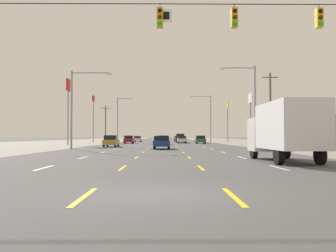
# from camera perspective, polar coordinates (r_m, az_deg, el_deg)

# --- Properties ---
(ground_plane) EXTENTS (572.00, 572.00, 0.00)m
(ground_plane) POSITION_cam_1_polar(r_m,az_deg,el_deg) (74.79, -0.62, -2.75)
(ground_plane) COLOR #4C4C4F
(lot_apron_left) EXTENTS (28.00, 440.00, 0.01)m
(lot_apron_left) POSITION_cam_1_polar(r_m,az_deg,el_deg) (78.82, -18.94, -2.60)
(lot_apron_left) COLOR gray
(lot_apron_left) RESTS_ON ground
(lot_apron_right) EXTENTS (28.00, 440.00, 0.01)m
(lot_apron_right) POSITION_cam_1_polar(r_m,az_deg,el_deg) (78.73, 17.73, -2.61)
(lot_apron_right) COLOR gray
(lot_apron_right) RESTS_ON ground
(lane_markings) EXTENTS (10.64, 227.60, 0.01)m
(lane_markings) POSITION_cam_1_polar(r_m,az_deg,el_deg) (113.28, -0.58, -2.37)
(lane_markings) COLOR white
(lane_markings) RESTS_ON ground
(signal_span_wire) EXTENTS (26.84, 0.52, 8.63)m
(signal_span_wire) POSITION_cam_1_polar(r_m,az_deg,el_deg) (16.88, 1.51, 10.44)
(signal_span_wire) COLOR brown
(signal_span_wire) RESTS_ON ground
(box_truck_far_right_nearest) EXTENTS (2.40, 7.20, 3.23)m
(box_truck_far_right_nearest) POSITION_cam_1_polar(r_m,az_deg,el_deg) (20.68, 18.36, -0.44)
(box_truck_far_right_nearest) COLOR white
(box_truck_far_right_nearest) RESTS_ON ground
(sedan_center_turn_near) EXTENTS (1.80, 4.50, 1.46)m
(sedan_center_turn_near) POSITION_cam_1_polar(r_m,az_deg,el_deg) (38.96, -1.04, -2.64)
(sedan_center_turn_near) COLOR navy
(sedan_center_turn_near) RESTS_ON ground
(hatchback_far_left_mid) EXTENTS (1.72, 3.90, 1.54)m
(hatchback_far_left_mid) POSITION_cam_1_polar(r_m,az_deg,el_deg) (47.08, -9.20, -2.42)
(hatchback_far_left_mid) COLOR #B28C33
(hatchback_far_left_mid) RESTS_ON ground
(hatchback_center_turn_midfar) EXTENTS (1.72, 3.90, 1.54)m
(hatchback_center_turn_midfar) POSITION_cam_1_polar(r_m,az_deg,el_deg) (61.85, -0.83, -2.25)
(hatchback_center_turn_midfar) COLOR #235B2D
(hatchback_center_turn_midfar) RESTS_ON ground
(hatchback_far_right_far) EXTENTS (1.72, 3.90, 1.54)m
(hatchback_far_right_far) POSITION_cam_1_polar(r_m,az_deg,el_deg) (67.10, 5.29, -2.20)
(hatchback_far_right_far) COLOR #235B2D
(hatchback_far_right_far) RESTS_ON ground
(hatchback_far_left_farther) EXTENTS (1.72, 3.90, 1.54)m
(hatchback_far_left_farther) POSITION_cam_1_polar(r_m,az_deg,el_deg) (68.25, -6.35, -2.19)
(hatchback_far_left_farther) COLOR maroon
(hatchback_far_left_farther) RESTS_ON ground
(sedan_inner_right_farthest) EXTENTS (1.80, 4.50, 1.46)m
(sedan_inner_right_farthest) POSITION_cam_1_polar(r_m,az_deg,el_deg) (70.91, 2.27, -2.20)
(sedan_inner_right_farthest) COLOR white
(sedan_inner_right_farthest) RESTS_ON ground
(suv_inner_right_distant_a) EXTENTS (1.98, 4.90, 1.98)m
(suv_inner_right_distant_a) POSITION_cam_1_polar(r_m,az_deg,el_deg) (81.35, 1.96, -1.94)
(suv_inner_right_distant_a) COLOR black
(suv_inner_right_distant_a) RESTS_ON ground
(sedan_far_left_distant_b) EXTENTS (1.80, 4.50, 1.46)m
(sedan_far_left_distant_b) POSITION_cam_1_polar(r_m,az_deg,el_deg) (89.54, -4.94, -2.08)
(sedan_far_left_distant_b) COLOR silver
(sedan_far_left_distant_b) RESTS_ON ground
(sedan_inner_right_distant_c) EXTENTS (1.80, 4.50, 1.46)m
(sedan_inner_right_distant_c) POSITION_cam_1_polar(r_m,az_deg,el_deg) (94.81, 1.55, -2.06)
(sedan_inner_right_distant_c) COLOR red
(sedan_inner_right_distant_c) RESTS_ON ground
(storefront_right_row_1) EXTENTS (10.20, 14.19, 4.19)m
(storefront_right_row_1) POSITION_cam_1_polar(r_m,az_deg,el_deg) (57.01, 25.43, -0.80)
(storefront_right_row_1) COLOR #8C6B4C
(storefront_right_row_1) RESTS_ON ground
(pole_sign_left_row_1) EXTENTS (0.24, 1.75, 10.72)m
(pole_sign_left_row_1) POSITION_cam_1_polar(r_m,az_deg,el_deg) (59.49, -15.87, 4.67)
(pole_sign_left_row_1) COLOR gray
(pole_sign_left_row_1) RESTS_ON ground
(pole_sign_left_row_2) EXTENTS (0.24, 1.65, 10.47)m
(pole_sign_left_row_2) POSITION_cam_1_polar(r_m,az_deg,el_deg) (80.37, -12.01, 2.60)
(pole_sign_left_row_2) COLOR gray
(pole_sign_left_row_2) RESTS_ON ground
(pole_sign_right_row_1) EXTENTS (0.24, 2.56, 8.44)m
(pole_sign_right_row_1) POSITION_cam_1_polar(r_m,az_deg,el_deg) (59.44, 13.25, 3.35)
(pole_sign_right_row_1) COLOR gray
(pole_sign_right_row_1) RESTS_ON ground
(pole_sign_right_row_2) EXTENTS (0.24, 1.70, 9.68)m
(pole_sign_right_row_2) POSITION_cam_1_polar(r_m,az_deg,el_deg) (85.86, 9.65, 2.15)
(pole_sign_right_row_2) COLOR gray
(pole_sign_right_row_2) RESTS_ON ground
(streetlight_left_row_0) EXTENTS (4.48, 0.26, 8.68)m
(streetlight_left_row_0) POSITION_cam_1_polar(r_m,az_deg,el_deg) (40.11, -14.64, 3.70)
(streetlight_left_row_0) COLOR gray
(streetlight_left_row_0) RESTS_ON ground
(streetlight_right_row_0) EXTENTS (4.03, 0.26, 9.26)m
(streetlight_right_row_0) POSITION_cam_1_polar(r_m,az_deg,el_deg) (40.10, 13.37, 4.05)
(streetlight_right_row_0) COLOR gray
(streetlight_right_row_0) RESTS_ON ground
(streetlight_left_row_1) EXTENTS (3.51, 0.26, 9.87)m
(streetlight_left_row_1) POSITION_cam_1_polar(r_m,az_deg,el_deg) (77.06, -7.95, 1.49)
(streetlight_left_row_1) COLOR gray
(streetlight_left_row_1) RESTS_ON ground
(streetlight_right_row_1) EXTENTS (4.71, 0.26, 10.34)m
(streetlight_right_row_1) POSITION_cam_1_polar(r_m,az_deg,el_deg) (77.02, 6.60, 1.78)
(streetlight_right_row_1) COLOR gray
(streetlight_right_row_1) RESTS_ON ground
(utility_pole_right_row_0) EXTENTS (2.20, 0.26, 10.09)m
(utility_pole_right_row_0) POSITION_cam_1_polar(r_m,az_deg,el_deg) (50.12, 16.28, 2.78)
(utility_pole_right_row_0) COLOR brown
(utility_pole_right_row_0) RESTS_ON ground
(utility_pole_left_row_1) EXTENTS (2.20, 0.26, 8.65)m
(utility_pole_left_row_1) POSITION_cam_1_polar(r_m,az_deg,el_deg) (84.44, -10.09, 0.47)
(utility_pole_left_row_1) COLOR brown
(utility_pole_left_row_1) RESTS_ON ground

